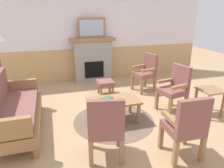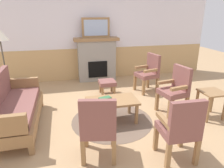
# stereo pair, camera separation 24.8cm
# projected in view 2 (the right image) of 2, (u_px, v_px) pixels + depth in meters

# --- Properties ---
(ground_plane) EXTENTS (14.00, 14.00, 0.00)m
(ground_plane) POSITION_uv_depth(u_px,v_px,m) (116.00, 115.00, 4.27)
(ground_plane) COLOR tan
(wall_back) EXTENTS (7.20, 0.14, 2.70)m
(wall_back) POSITION_uv_depth(u_px,v_px,m) (95.00, 36.00, 6.21)
(wall_back) COLOR white
(wall_back) RESTS_ON ground_plane
(fireplace) EXTENTS (1.30, 0.44, 1.28)m
(fireplace) POSITION_uv_depth(u_px,v_px,m) (97.00, 59.00, 6.20)
(fireplace) COLOR gray
(fireplace) RESTS_ON ground_plane
(framed_picture) EXTENTS (0.80, 0.04, 0.56)m
(framed_picture) POSITION_uv_depth(u_px,v_px,m) (96.00, 28.00, 5.90)
(framed_picture) COLOR olive
(framed_picture) RESTS_ON fireplace
(couch) EXTENTS (0.70, 1.80, 0.98)m
(couch) POSITION_uv_depth(u_px,v_px,m) (14.00, 108.00, 3.67)
(couch) COLOR olive
(couch) RESTS_ON ground_plane
(coffee_table) EXTENTS (0.96, 0.56, 0.44)m
(coffee_table) POSITION_uv_depth(u_px,v_px,m) (112.00, 103.00, 3.92)
(coffee_table) COLOR olive
(coffee_table) RESTS_ON ground_plane
(round_rug) EXTENTS (1.56, 1.56, 0.01)m
(round_rug) POSITION_uv_depth(u_px,v_px,m) (112.00, 120.00, 4.05)
(round_rug) COLOR brown
(round_rug) RESTS_ON ground_plane
(book_on_table) EXTENTS (0.25, 0.19, 0.03)m
(book_on_table) POSITION_uv_depth(u_px,v_px,m) (105.00, 98.00, 3.94)
(book_on_table) COLOR #33663D
(book_on_table) RESTS_ON coffee_table
(footstool) EXTENTS (0.40, 0.40, 0.36)m
(footstool) POSITION_uv_depth(u_px,v_px,m) (107.00, 84.00, 5.23)
(footstool) COLOR olive
(footstool) RESTS_ON ground_plane
(armchair_near_fireplace) EXTENTS (0.56, 0.56, 0.98)m
(armchair_near_fireplace) POSITION_uv_depth(u_px,v_px,m) (176.00, 88.00, 4.22)
(armchair_near_fireplace) COLOR olive
(armchair_near_fireplace) RESTS_ON ground_plane
(armchair_by_window_left) EXTENTS (0.57, 0.57, 0.98)m
(armchair_by_window_left) POSITION_uv_depth(u_px,v_px,m) (149.00, 71.00, 5.36)
(armchair_by_window_left) COLOR olive
(armchair_by_window_left) RESTS_ON ground_plane
(armchair_front_left) EXTENTS (0.50, 0.50, 0.98)m
(armchair_front_left) POSITION_uv_depth(u_px,v_px,m) (180.00, 127.00, 2.81)
(armchair_front_left) COLOR olive
(armchair_front_left) RESTS_ON ground_plane
(armchair_front_center) EXTENTS (0.57, 0.57, 0.98)m
(armchair_front_center) POSITION_uv_depth(u_px,v_px,m) (98.00, 125.00, 2.85)
(armchair_front_center) COLOR olive
(armchair_front_center) RESTS_ON ground_plane
(side_table) EXTENTS (0.44, 0.44, 0.55)m
(side_table) POSITION_uv_depth(u_px,v_px,m) (212.00, 97.00, 4.04)
(side_table) COLOR olive
(side_table) RESTS_ON ground_plane
(floor_lamp_by_couch) EXTENTS (0.36, 0.36, 1.68)m
(floor_lamp_by_couch) POSITION_uv_depth(u_px,v_px,m) (0.00, 39.00, 4.38)
(floor_lamp_by_couch) COLOR #332D28
(floor_lamp_by_couch) RESTS_ON ground_plane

